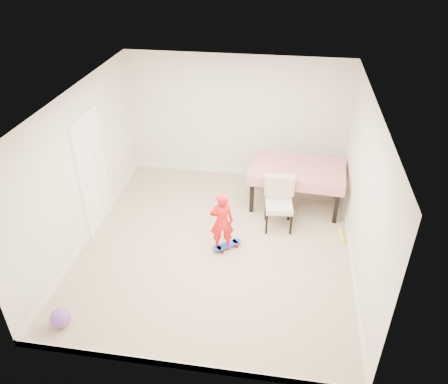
% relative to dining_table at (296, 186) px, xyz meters
% --- Properties ---
extents(ground, '(5.00, 5.00, 0.00)m').
position_rel_dining_table_xyz_m(ground, '(-1.30, -1.48, -0.41)').
color(ground, tan).
rests_on(ground, ground).
extents(ceiling, '(4.50, 5.00, 0.04)m').
position_rel_dining_table_xyz_m(ceiling, '(-1.30, -1.48, 2.17)').
color(ceiling, white).
rests_on(ceiling, wall_back).
extents(wall_back, '(4.50, 0.04, 2.60)m').
position_rel_dining_table_xyz_m(wall_back, '(-1.30, 1.00, 0.89)').
color(wall_back, beige).
rests_on(wall_back, ground).
extents(wall_front, '(4.50, 0.04, 2.60)m').
position_rel_dining_table_xyz_m(wall_front, '(-1.30, -3.96, 0.89)').
color(wall_front, beige).
rests_on(wall_front, ground).
extents(wall_left, '(0.04, 5.00, 2.60)m').
position_rel_dining_table_xyz_m(wall_left, '(-3.53, -1.48, 0.89)').
color(wall_left, beige).
rests_on(wall_left, ground).
extents(wall_right, '(0.04, 5.00, 2.60)m').
position_rel_dining_table_xyz_m(wall_right, '(0.93, -1.48, 0.89)').
color(wall_right, beige).
rests_on(wall_right, ground).
extents(door, '(0.11, 0.94, 2.11)m').
position_rel_dining_table_xyz_m(door, '(-3.52, -1.18, 0.61)').
color(door, white).
rests_on(door, ground).
extents(baseboard_back, '(4.50, 0.02, 0.12)m').
position_rel_dining_table_xyz_m(baseboard_back, '(-1.30, 1.01, -0.35)').
color(baseboard_back, white).
rests_on(baseboard_back, ground).
extents(baseboard_front, '(4.50, 0.02, 0.12)m').
position_rel_dining_table_xyz_m(baseboard_front, '(-1.30, -3.97, -0.35)').
color(baseboard_front, white).
rests_on(baseboard_front, ground).
extents(baseboard_left, '(0.02, 5.00, 0.12)m').
position_rel_dining_table_xyz_m(baseboard_left, '(-3.54, -1.48, -0.35)').
color(baseboard_left, white).
rests_on(baseboard_left, ground).
extents(baseboard_right, '(0.02, 5.00, 0.12)m').
position_rel_dining_table_xyz_m(baseboard_right, '(0.94, -1.48, -0.35)').
color(baseboard_right, white).
rests_on(baseboard_right, ground).
extents(dining_table, '(1.83, 1.23, 0.82)m').
position_rel_dining_table_xyz_m(dining_table, '(0.00, 0.00, 0.00)').
color(dining_table, '#AA1D09').
rests_on(dining_table, ground).
extents(dining_chair, '(0.59, 0.66, 0.96)m').
position_rel_dining_table_xyz_m(dining_chair, '(-0.29, -0.80, 0.07)').
color(dining_chair, silver).
rests_on(dining_chair, ground).
extents(skateboard, '(0.54, 0.49, 0.08)m').
position_rel_dining_table_xyz_m(skateboard, '(-1.11, -1.56, -0.37)').
color(skateboard, blue).
rests_on(skateboard, ground).
extents(child, '(0.44, 0.34, 1.08)m').
position_rel_dining_table_xyz_m(child, '(-1.19, -1.59, 0.13)').
color(child, red).
rests_on(child, ground).
extents(balloon, '(0.28, 0.28, 0.28)m').
position_rel_dining_table_xyz_m(balloon, '(-3.12, -3.55, -0.27)').
color(balloon, purple).
rests_on(balloon, ground).
extents(foam_toy, '(0.09, 0.40, 0.06)m').
position_rel_dining_table_xyz_m(foam_toy, '(0.85, -0.93, -0.38)').
color(foam_toy, '#FFF71A').
rests_on(foam_toy, ground).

